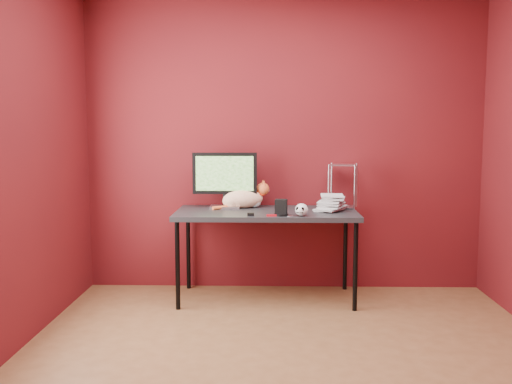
{
  "coord_description": "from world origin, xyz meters",
  "views": [
    {
      "loc": [
        -0.13,
        -3.32,
        1.44
      ],
      "look_at": [
        -0.23,
        1.15,
        0.93
      ],
      "focal_mm": 40.0,
      "sensor_mm": 36.0,
      "label": 1
    }
  ],
  "objects_px": {
    "cat": "(244,198)",
    "speaker": "(281,208)",
    "monitor": "(225,177)",
    "book_stack": "(322,121)",
    "skull_mug": "(302,210)",
    "desk": "(266,217)"
  },
  "relations": [
    {
      "from": "book_stack",
      "to": "cat",
      "type": "bearing_deg",
      "value": 170.52
    },
    {
      "from": "desk",
      "to": "skull_mug",
      "type": "xyz_separation_m",
      "value": [
        0.28,
        -0.28,
        0.1
      ]
    },
    {
      "from": "desk",
      "to": "cat",
      "type": "distance_m",
      "value": 0.3
    },
    {
      "from": "monitor",
      "to": "speaker",
      "type": "distance_m",
      "value": 0.66
    },
    {
      "from": "monitor",
      "to": "cat",
      "type": "relative_size",
      "value": 1.14
    },
    {
      "from": "cat",
      "to": "speaker",
      "type": "xyz_separation_m",
      "value": [
        0.31,
        -0.43,
        -0.02
      ]
    },
    {
      "from": "cat",
      "to": "book_stack",
      "type": "relative_size",
      "value": 0.33
    },
    {
      "from": "skull_mug",
      "to": "speaker",
      "type": "height_order",
      "value": "speaker"
    },
    {
      "from": "book_stack",
      "to": "speaker",
      "type": "bearing_deg",
      "value": -136.81
    },
    {
      "from": "cat",
      "to": "skull_mug",
      "type": "relative_size",
      "value": 4.43
    },
    {
      "from": "speaker",
      "to": "book_stack",
      "type": "relative_size",
      "value": 0.09
    },
    {
      "from": "book_stack",
      "to": "monitor",
      "type": "bearing_deg",
      "value": 173.58
    },
    {
      "from": "monitor",
      "to": "speaker",
      "type": "xyz_separation_m",
      "value": [
        0.47,
        -0.41,
        -0.21
      ]
    },
    {
      "from": "desk",
      "to": "book_stack",
      "type": "xyz_separation_m",
      "value": [
        0.46,
        0.07,
        0.79
      ]
    },
    {
      "from": "desk",
      "to": "speaker",
      "type": "bearing_deg",
      "value": -65.18
    },
    {
      "from": "speaker",
      "to": "desk",
      "type": "bearing_deg",
      "value": 122.67
    },
    {
      "from": "cat",
      "to": "skull_mug",
      "type": "xyz_separation_m",
      "value": [
        0.47,
        -0.45,
        -0.03
      ]
    },
    {
      "from": "skull_mug",
      "to": "speaker",
      "type": "bearing_deg",
      "value": -169.86
    },
    {
      "from": "cat",
      "to": "speaker",
      "type": "relative_size",
      "value": 3.75
    },
    {
      "from": "desk",
      "to": "speaker",
      "type": "distance_m",
      "value": 0.3
    },
    {
      "from": "skull_mug",
      "to": "speaker",
      "type": "relative_size",
      "value": 0.85
    },
    {
      "from": "desk",
      "to": "book_stack",
      "type": "height_order",
      "value": "book_stack"
    }
  ]
}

